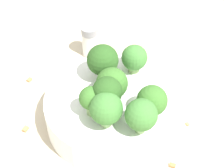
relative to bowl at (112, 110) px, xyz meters
The scene contains 16 objects.
ground_plane 0.02m from the bowl, ahead, with size 3.00×3.00×0.00m, color beige.
bowl is the anchor object (origin of this frame).
broccoli_floret_0 0.07m from the bowl, 40.44° to the right, with size 0.04×0.04×0.06m.
broccoli_floret_1 0.09m from the bowl, 126.23° to the left, with size 0.04×0.04×0.05m.
broccoli_floret_2 0.06m from the bowl, behind, with size 0.05×0.05×0.05m.
broccoli_floret_3 0.08m from the bowl, 38.72° to the left, with size 0.04×0.04×0.05m.
broccoli_floret_4 0.08m from the bowl, behind, with size 0.05×0.05×0.06m.
broccoli_floret_5 0.07m from the bowl, 70.35° to the right, with size 0.03×0.03×0.05m.
broccoli_floret_6 0.07m from the bowl, 33.75° to the right, with size 0.04×0.04×0.05m.
broccoli_floret_7 0.09m from the bowl, ahead, with size 0.04×0.04×0.05m.
pepper_shaker 0.17m from the bowl, 169.32° to the left, with size 0.03×0.03×0.06m.
almond_crumb_0 0.13m from the bowl, 106.41° to the right, with size 0.01×0.01×0.01m, color #AD7F4C.
almond_crumb_1 0.12m from the bowl, 20.79° to the left, with size 0.01×0.01×0.01m, color olive.
almond_crumb_2 0.11m from the bowl, 115.19° to the left, with size 0.01×0.01×0.01m, color olive.
almond_crumb_3 0.12m from the bowl, 61.10° to the left, with size 0.01×0.00×0.01m, color #AD7F4C.
almond_crumb_4 0.17m from the bowl, 146.53° to the right, with size 0.01×0.01×0.01m, color #AD7F4C.
Camera 1 is at (0.34, -0.16, 0.45)m, focal length 60.00 mm.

